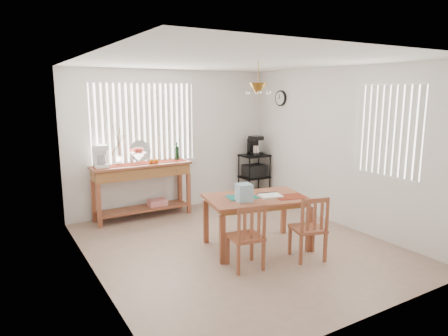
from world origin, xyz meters
TOP-DOWN VIEW (x-y plane):
  - ground at (0.00, 0.00)m, footprint 4.00×4.50m
  - room_shell at (0.00, 0.02)m, footprint 4.20×4.70m
  - sideboard at (-0.71, 1.99)m, footprint 1.72×0.48m
  - sideboard_items at (-1.00, 2.01)m, footprint 1.64×0.41m
  - wire_cart at (1.68, 1.99)m, footprint 0.55×0.44m
  - cart_items at (1.68, 2.00)m, footprint 0.22×0.26m
  - dining_table at (0.20, -0.17)m, footprint 1.55×1.17m
  - table_items at (0.04, -0.26)m, footprint 1.06×0.71m
  - chair_left at (-0.32, -0.71)m, footprint 0.45×0.45m
  - chair_right at (0.55, -0.89)m, footprint 0.50×0.50m

SIDE VIEW (x-z plane):
  - ground at x=0.00m, z-range -0.01..0.00m
  - chair_left at x=-0.32m, z-range -0.01..0.85m
  - chair_right at x=0.55m, z-range -0.01..0.87m
  - wire_cart at x=1.68m, z-range 0.09..1.03m
  - dining_table at x=0.20m, z-range 0.29..1.03m
  - sideboard at x=-0.71m, z-range 0.24..1.21m
  - table_items at x=0.04m, z-range 0.71..0.95m
  - cart_items at x=1.68m, z-range 0.92..1.31m
  - sideboard_items at x=-1.00m, z-range 0.75..1.49m
  - room_shell at x=0.00m, z-range 0.34..3.04m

